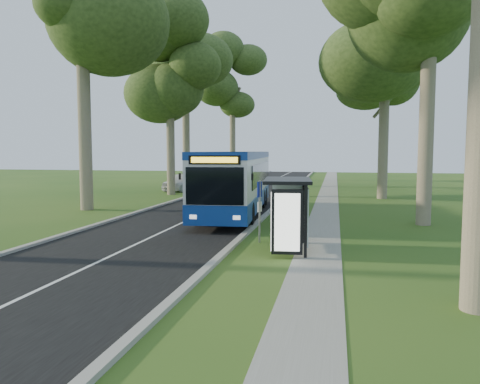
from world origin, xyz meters
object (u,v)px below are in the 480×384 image
object	(u,v)px
bus_stop_sign	(260,204)
car_white	(183,182)
litter_bin	(297,210)
bus_shelter	(290,201)
bus	(236,182)
car_silver	(204,179)

from	to	relation	value
bus_stop_sign	car_white	distance (m)	23.38
bus_stop_sign	litter_bin	world-z (taller)	bus_stop_sign
bus_stop_sign	bus_shelter	world-z (taller)	bus_shelter
litter_bin	car_white	xyz separation A→B (m)	(-10.96, 15.35, 0.25)
bus	car_white	xyz separation A→B (m)	(-7.57, 13.73, -0.95)
litter_bin	bus_stop_sign	bearing A→B (deg)	-99.25
bus_stop_sign	bus_shelter	bearing A→B (deg)	-31.81
bus_stop_sign	car_silver	distance (m)	28.42
bus_stop_sign	litter_bin	xyz separation A→B (m)	(0.94, 5.77, -0.91)
litter_bin	car_white	distance (m)	18.86
bus_stop_sign	litter_bin	size ratio (longest dim) A/B	2.18
bus_shelter	car_white	distance (m)	25.27
bus_stop_sign	car_silver	size ratio (longest dim) A/B	0.54
bus_shelter	car_silver	bearing A→B (deg)	105.83
car_white	bus	bearing A→B (deg)	-50.37
bus	bus_stop_sign	world-z (taller)	bus
bus_shelter	litter_bin	size ratio (longest dim) A/B	2.82
bus	car_silver	xyz separation A→B (m)	(-7.26, 19.32, -1.02)
bus	bus_shelter	size ratio (longest dim) A/B	4.29
bus	car_white	size ratio (longest dim) A/B	2.78
bus_shelter	car_white	world-z (taller)	bus_shelter
bus	bus_shelter	distance (m)	9.61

